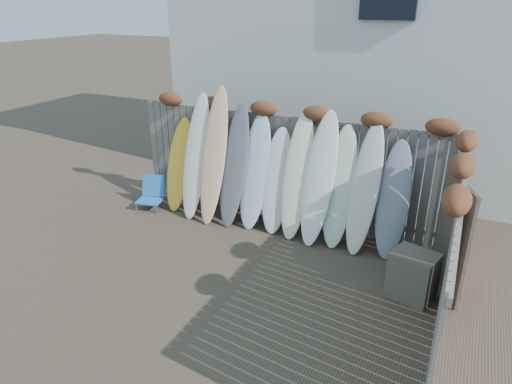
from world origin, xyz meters
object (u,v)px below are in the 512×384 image
at_px(wooden_crate, 413,275).
at_px(lattice_panel, 453,237).
at_px(beach_chair, 152,193).
at_px(surfboard_0, 179,165).

relative_size(wooden_crate, lattice_panel, 0.41).
bearing_deg(beach_chair, wooden_crate, -9.98).
relative_size(lattice_panel, surfboard_0, 0.89).
bearing_deg(surfboard_0, lattice_panel, -4.36).
relative_size(beach_chair, wooden_crate, 0.93).
relative_size(beach_chair, surfboard_0, 0.34).
bearing_deg(surfboard_0, beach_chair, -150.74).
bearing_deg(surfboard_0, wooden_crate, -10.14).
bearing_deg(beach_chair, surfboard_0, 25.33).
height_order(beach_chair, surfboard_0, surfboard_0).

